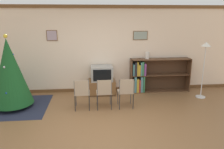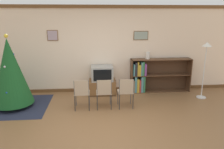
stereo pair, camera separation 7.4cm
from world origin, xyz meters
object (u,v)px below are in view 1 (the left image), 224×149
folding_chair_center (104,92)px  folding_chair_left (82,93)px  tv_console (102,87)px  standing_lamp (205,55)px  television (102,73)px  folding_chair_right (126,91)px  vase (147,55)px  bookshelf (149,76)px  christmas_tree (10,72)px

folding_chair_center → folding_chair_left: bearing=180.0°
tv_console → standing_lamp: standing_lamp is taller
television → folding_chair_right: size_ratio=0.80×
tv_console → vase: (1.45, 0.15, 0.95)m
standing_lamp → television: bearing=168.7°
bookshelf → vase: 0.67m
christmas_tree → bookshelf: bearing=13.0°
christmas_tree → vase: bearing=13.8°
folding_chair_left → standing_lamp: 3.66m
television → folding_chair_center: bearing=-90.0°
folding_chair_right → bookshelf: bookshelf is taller
folding_chair_left → folding_chair_right: size_ratio=1.00×
folding_chair_center → folding_chair_right: same height
christmas_tree → standing_lamp: size_ratio=1.17×
vase → standing_lamp: 1.68m
folding_chair_right → vase: bearing=56.1°
folding_chair_right → bookshelf: 1.58m
tv_console → bookshelf: bookshelf is taller
tv_console → folding_chair_right: bearing=-63.6°
tv_console → television: 0.45m
standing_lamp → folding_chair_center: bearing=-169.2°
folding_chair_left → vase: 2.50m
folding_chair_left → folding_chair_right: (1.14, 0.00, 0.00)m
folding_chair_center → bookshelf: 1.98m
folding_chair_center → vase: bearing=42.0°
tv_console → vase: bearing=5.8°
folding_chair_center → bookshelf: bearing=39.6°
tv_console → television: size_ratio=1.25×
christmas_tree → tv_console: size_ratio=2.37×
bookshelf → television: bearing=-175.8°
folding_chair_right → bookshelf: size_ratio=0.43×
folding_chair_center → bookshelf: bookshelf is taller
christmas_tree → bookshelf: 4.07m
television → standing_lamp: size_ratio=0.39×
bookshelf → folding_chair_right: bearing=-127.1°
bookshelf → vase: size_ratio=8.63×
folding_chair_left → tv_console: bearing=63.6°
folding_chair_center → christmas_tree: bearing=171.7°
tv_console → folding_chair_center: bearing=-90.0°
television → folding_chair_left: (-0.57, -1.15, -0.20)m
television → bookshelf: bookshelf is taller
christmas_tree → tv_console: christmas_tree is taller
christmas_tree → bookshelf: (3.94, 0.91, -0.45)m
christmas_tree → folding_chair_left: 1.94m
christmas_tree → standing_lamp: (5.37, 0.21, 0.31)m
television → bookshelf: 1.54m
christmas_tree → folding_chair_left: christmas_tree is taller
folding_chair_center → television: bearing=90.0°
folding_chair_right → vase: size_ratio=3.69×
tv_console → folding_chair_right: size_ratio=1.00×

